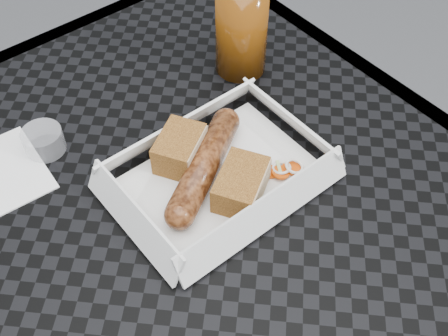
% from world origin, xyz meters
% --- Properties ---
extents(patio_table, '(0.80, 0.80, 0.74)m').
position_xyz_m(patio_table, '(0.00, 0.00, 0.67)').
color(patio_table, black).
rests_on(patio_table, ground).
extents(food_tray, '(0.22, 0.15, 0.00)m').
position_xyz_m(food_tray, '(0.10, 0.01, 0.75)').
color(food_tray, white).
rests_on(food_tray, patio_table).
extents(bratwurst, '(0.16, 0.11, 0.03)m').
position_xyz_m(bratwurst, '(0.09, 0.02, 0.77)').
color(bratwurst, brown).
rests_on(bratwurst, food_tray).
extents(bread_near, '(0.08, 0.07, 0.04)m').
position_xyz_m(bread_near, '(0.08, 0.06, 0.77)').
color(bread_near, '#915D24').
rests_on(bread_near, food_tray).
extents(bread_far, '(0.09, 0.08, 0.04)m').
position_xyz_m(bread_far, '(0.10, -0.03, 0.77)').
color(bread_far, '#915D24').
rests_on(bread_far, food_tray).
extents(veg_garnish, '(0.03, 0.03, 0.00)m').
position_xyz_m(veg_garnish, '(0.16, -0.03, 0.75)').
color(veg_garnish, '#D34909').
rests_on(veg_garnish, food_tray).
extents(condiment_cup_empty, '(0.05, 0.05, 0.03)m').
position_xyz_m(condiment_cup_empty, '(-0.04, 0.18, 0.76)').
color(condiment_cup_empty, silver).
rests_on(condiment_cup_empty, patio_table).
extents(drink_glass, '(0.07, 0.07, 0.13)m').
position_xyz_m(drink_glass, '(0.25, 0.15, 0.81)').
color(drink_glass, '#653108').
rests_on(drink_glass, patio_table).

